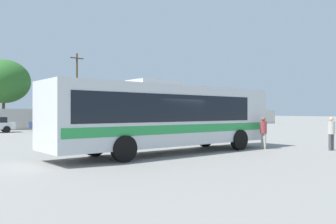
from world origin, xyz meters
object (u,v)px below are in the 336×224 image
(coach_bus_silver_green, at_px, (167,115))
(parked_car_third_dark_blue, at_px, (53,123))
(utility_pole_near, at_px, (77,89))
(parked_car_rightmost_white, at_px, (116,122))
(attendant_by_bus_door, at_px, (264,131))
(passenger_waiting_on_apron, at_px, (331,132))
(roadside_tree_midright, at_px, (120,99))
(roadside_tree_midleft, at_px, (4,81))

(coach_bus_silver_green, bearing_deg, parked_car_third_dark_blue, 87.95)
(parked_car_third_dark_blue, xyz_separation_m, utility_pole_near, (4.50, 5.72, 4.11))
(parked_car_third_dark_blue, relative_size, parked_car_rightmost_white, 1.05)
(attendant_by_bus_door, relative_size, passenger_waiting_on_apron, 0.99)
(passenger_waiting_on_apron, xyz_separation_m, parked_car_third_dark_blue, (-6.83, 27.12, -0.17))
(utility_pole_near, distance_m, roadside_tree_midright, 8.65)
(coach_bus_silver_green, relative_size, attendant_by_bus_door, 7.16)
(parked_car_rightmost_white, bearing_deg, roadside_tree_midleft, 147.58)
(roadside_tree_midleft, bearing_deg, attendant_by_bus_door, -75.08)
(coach_bus_silver_green, bearing_deg, roadside_tree_midleft, 95.70)
(attendant_by_bus_door, bearing_deg, passenger_waiting_on_apron, -45.02)
(attendant_by_bus_door, xyz_separation_m, parked_car_third_dark_blue, (-4.49, 24.77, -0.17))
(parked_car_third_dark_blue, bearing_deg, roadside_tree_midleft, 120.51)
(parked_car_third_dark_blue, height_order, utility_pole_near, utility_pole_near)
(passenger_waiting_on_apron, bearing_deg, attendant_by_bus_door, 134.98)
(roadside_tree_midright, bearing_deg, utility_pole_near, -154.46)
(attendant_by_bus_door, xyz_separation_m, roadside_tree_midright, (7.78, 34.20, 2.99))
(parked_car_third_dark_blue, height_order, roadside_tree_midleft, roadside_tree_midleft)
(passenger_waiting_on_apron, bearing_deg, roadside_tree_midright, 81.54)
(roadside_tree_midleft, bearing_deg, coach_bus_silver_green, -84.30)
(roadside_tree_midright, bearing_deg, attendant_by_bus_door, -102.81)
(coach_bus_silver_green, height_order, utility_pole_near, utility_pole_near)
(parked_car_third_dark_blue, xyz_separation_m, roadside_tree_midleft, (-3.86, 6.55, 4.74))
(coach_bus_silver_green, xyz_separation_m, parked_car_rightmost_white, (7.92, 23.24, -1.01))
(parked_car_rightmost_white, bearing_deg, parked_car_third_dark_blue, 176.82)
(coach_bus_silver_green, relative_size, passenger_waiting_on_apron, 7.12)
(roadside_tree_midright, bearing_deg, parked_car_third_dark_blue, -142.44)
(coach_bus_silver_green, distance_m, passenger_waiting_on_apron, 8.47)
(attendant_by_bus_door, height_order, parked_car_rightmost_white, attendant_by_bus_door)
(roadside_tree_midright, bearing_deg, parked_car_rightmost_white, -117.85)
(coach_bus_silver_green, relative_size, utility_pole_near, 1.28)
(parked_car_rightmost_white, relative_size, roadside_tree_midright, 0.68)
(parked_car_third_dark_blue, relative_size, utility_pole_near, 0.46)
(attendant_by_bus_door, relative_size, parked_car_rightmost_white, 0.41)
(utility_pole_near, relative_size, roadside_tree_midleft, 1.17)
(passenger_waiting_on_apron, height_order, parked_car_third_dark_blue, passenger_waiting_on_apron)
(attendant_by_bus_door, relative_size, roadside_tree_midright, 0.28)
(utility_pole_near, bearing_deg, parked_car_rightmost_white, -67.20)
(attendant_by_bus_door, distance_m, parked_car_rightmost_white, 24.52)
(passenger_waiting_on_apron, xyz_separation_m, utility_pole_near, (-2.32, 32.84, 3.94))
(coach_bus_silver_green, distance_m, parked_car_third_dark_blue, 23.67)
(parked_car_rightmost_white, xyz_separation_m, roadside_tree_midleft, (-10.94, 6.95, 4.72))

